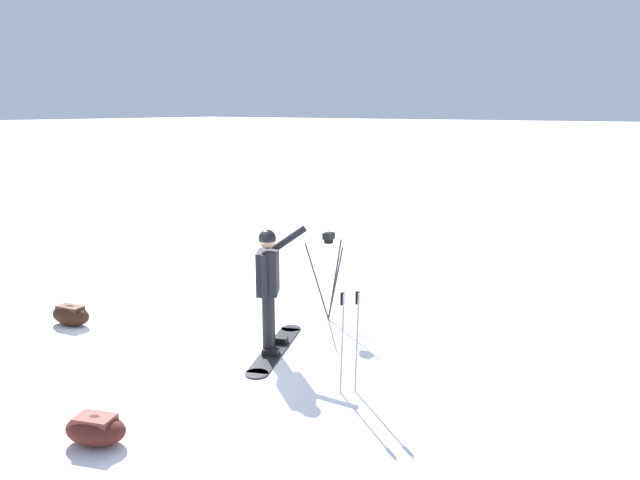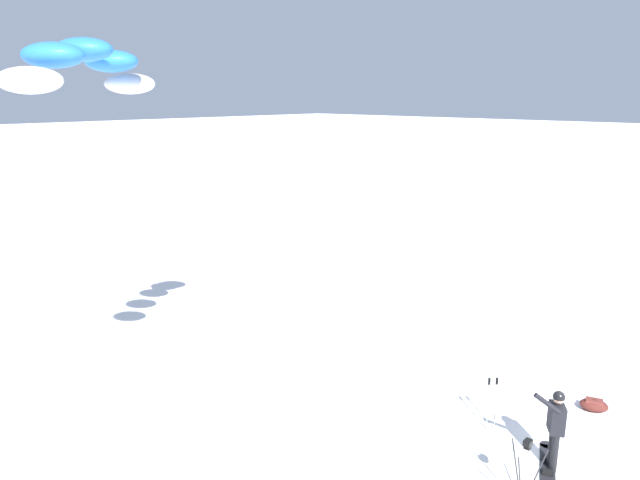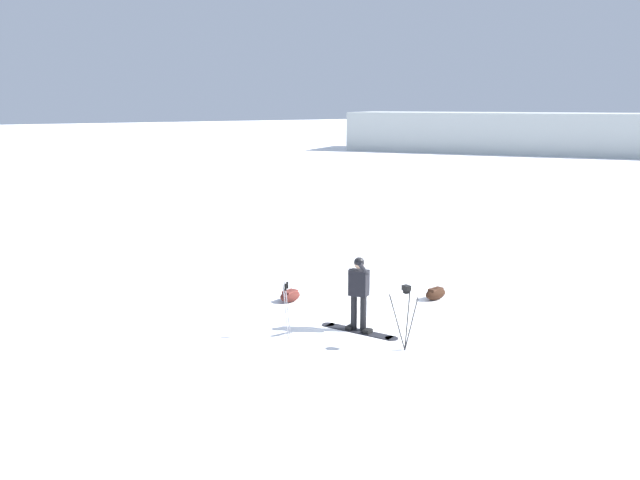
# 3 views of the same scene
# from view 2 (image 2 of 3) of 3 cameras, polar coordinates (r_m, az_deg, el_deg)

# --- Properties ---
(ground_plane) EXTENTS (300.00, 300.00, 0.00)m
(ground_plane) POSITION_cam_2_polar(r_m,az_deg,el_deg) (13.37, 26.39, -19.35)
(ground_plane) COLOR white
(snowboarder) EXTENTS (0.56, 0.70, 1.66)m
(snowboarder) POSITION_cam_2_polar(r_m,az_deg,el_deg) (12.42, 22.16, -16.24)
(snowboarder) COLOR black
(snowboarder) RESTS_ON ground_plane
(snowboard) EXTENTS (0.91, 1.76, 0.10)m
(snowboard) POSITION_cam_2_polar(r_m,az_deg,el_deg) (12.87, 21.46, -20.07)
(snowboard) COLOR black
(snowboard) RESTS_ON ground_plane
(traction_kite) EXTENTS (3.16, 4.00, 1.02)m
(traction_kite) POSITION_cam_2_polar(r_m,az_deg,el_deg) (12.08, -22.08, 15.54)
(traction_kite) COLOR white
(camera_tripod) EXTENTS (0.63, 0.58, 1.34)m
(camera_tripod) POSITION_cam_2_polar(r_m,az_deg,el_deg) (11.22, 19.59, -19.69)
(camera_tripod) COLOR #262628
(camera_tripod) RESTS_ON ground_plane
(gear_bag_small) EXTENTS (0.71, 0.57, 0.28)m
(gear_bag_small) POSITION_cam_2_polar(r_m,az_deg,el_deg) (15.15, 25.33, -14.44)
(gear_bag_small) COLOR #4C1E19
(gear_bag_small) RESTS_ON ground_plane
(ski_poles) EXTENTS (0.22, 0.22, 1.19)m
(ski_poles) POSITION_cam_2_polar(r_m,az_deg,el_deg) (13.39, 16.56, -14.42)
(ski_poles) COLOR gray
(ski_poles) RESTS_ON ground_plane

